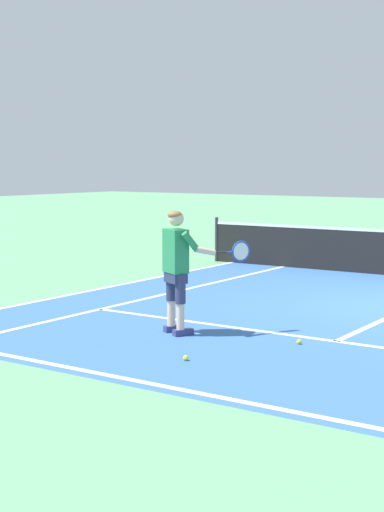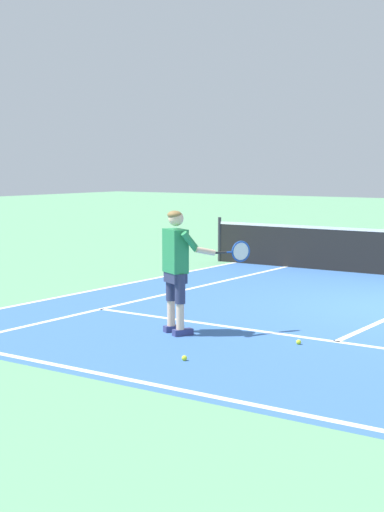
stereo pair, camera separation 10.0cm
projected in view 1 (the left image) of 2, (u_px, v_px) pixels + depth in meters
court_inner_surface at (382, 320)px, 11.72m from camera, size 10.98×9.78×0.00m
line_baseline at (216, 396)px, 7.87m from camera, size 10.98×0.10×0.01m
line_service at (336, 341)px, 10.32m from camera, size 8.23×0.10×0.01m
line_singles_left at (163, 295)px, 14.02m from camera, size 0.10×9.38×0.01m
line_doubles_left at (104, 288)px, 14.78m from camera, size 0.10×9.38×0.01m
tennis_player at (178, 263)px, 10.68m from camera, size 1.02×0.93×1.71m
tennis_ball_near_feet at (299, 342)px, 10.16m from camera, size 0.07×0.07×0.07m
tennis_ball_by_baseline at (186, 358)px, 9.31m from camera, size 0.07×0.07×0.07m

